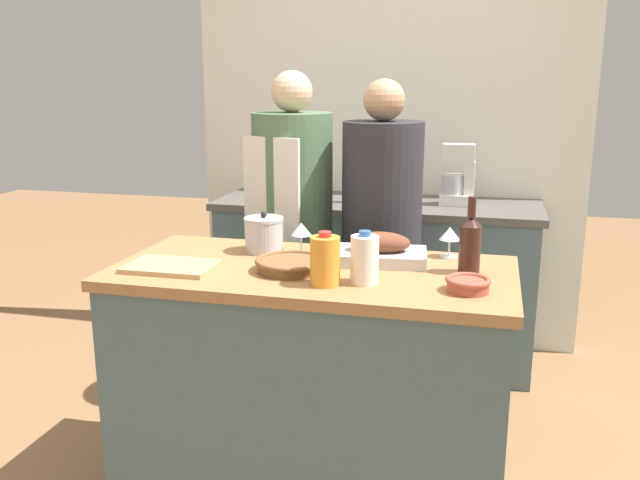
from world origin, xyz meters
TOP-DOWN VIEW (x-y plane):
  - kitchen_island at (0.00, 0.00)m, footprint 1.46×0.71m
  - back_counter at (0.00, 1.41)m, footprint 1.81×0.60m
  - back_wall at (0.00, 1.76)m, footprint 2.31×0.10m
  - roasting_pan at (0.23, 0.14)m, footprint 0.37×0.26m
  - wicker_basket at (-0.07, -0.06)m, footprint 0.26×0.26m
  - cutting_board at (-0.50, -0.14)m, footprint 0.32×0.22m
  - stock_pot at (-0.25, 0.18)m, footprint 0.16×0.16m
  - mixing_bowl at (0.56, -0.14)m, footprint 0.15×0.15m
  - juice_jug at (0.09, -0.19)m, footprint 0.10×0.10m
  - milk_jug at (0.22, -0.14)m, footprint 0.10×0.10m
  - wine_bottle_green at (0.56, 0.08)m, footprint 0.08×0.08m
  - wine_glass_left at (0.47, 0.28)m, footprint 0.08×0.08m
  - wine_glass_right at (-0.10, 0.19)m, footprint 0.08×0.08m
  - knife_chef at (-0.49, -0.02)m, footprint 0.22×0.07m
  - stand_mixer at (0.44, 1.42)m, footprint 0.18×0.14m
  - condiment_bottle_tall at (-0.13, 1.35)m, footprint 0.05×0.05m
  - condiment_bottle_short at (0.17, 1.42)m, footprint 0.06×0.06m
  - person_cook_aproned at (-0.30, 0.74)m, footprint 0.38×0.41m
  - person_cook_guest at (0.14, 0.71)m, footprint 0.37×0.37m

SIDE VIEW (x-z plane):
  - back_counter at x=0.00m, z-range 0.00..0.92m
  - kitchen_island at x=0.00m, z-range 0.00..0.93m
  - person_cook_guest at x=0.14m, z-range 0.08..1.68m
  - person_cook_aproned at x=-0.30m, z-range 0.08..1.72m
  - knife_chef at x=-0.49m, z-range 0.93..0.94m
  - cutting_board at x=-0.50m, z-range 0.93..0.95m
  - wicker_basket at x=-0.07m, z-range 0.93..0.98m
  - mixing_bowl at x=0.56m, z-range 0.93..0.98m
  - roasting_pan at x=0.23m, z-range 0.91..1.03m
  - condiment_bottle_short at x=0.17m, z-range 0.92..1.05m
  - condiment_bottle_tall at x=-0.13m, z-range 0.92..1.07m
  - stock_pot at x=-0.25m, z-range 0.92..1.08m
  - milk_jug at x=0.22m, z-range 0.92..1.10m
  - juice_jug at x=0.09m, z-range 0.92..1.10m
  - wine_glass_left at x=0.47m, z-range 0.96..1.08m
  - wine_glass_right at x=-0.10m, z-range 0.96..1.08m
  - wine_bottle_green at x=0.56m, z-range 0.90..1.18m
  - stand_mixer at x=0.44m, z-range 0.89..1.23m
  - back_wall at x=0.00m, z-range 0.00..2.55m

